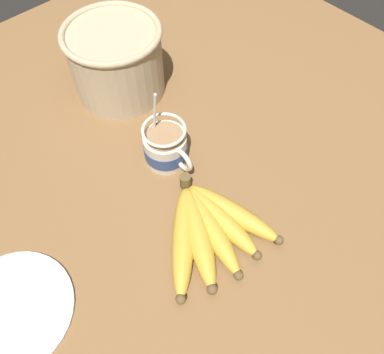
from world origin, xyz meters
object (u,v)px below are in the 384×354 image
at_px(banana_bunch, 209,228).
at_px(woven_basket, 116,60).
at_px(small_plate, 12,311).
at_px(coffee_mug, 166,147).

xyz_separation_m(banana_bunch, woven_basket, (-0.38, 0.10, 0.06)).
bearing_deg(banana_bunch, small_plate, -109.17).
bearing_deg(coffee_mug, woven_basket, 166.32).
height_order(coffee_mug, small_plate, coffee_mug).
relative_size(woven_basket, small_plate, 1.06).
bearing_deg(small_plate, banana_bunch, 70.83).
distance_m(coffee_mug, banana_bunch, 0.18).
relative_size(coffee_mug, banana_bunch, 0.75).
bearing_deg(small_plate, coffee_mug, 99.27).
bearing_deg(small_plate, woven_basket, 123.47).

